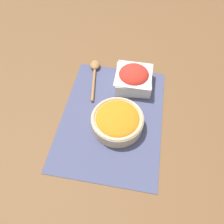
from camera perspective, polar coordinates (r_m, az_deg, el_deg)
ground_plane at (r=0.85m, az=0.00°, el=-1.28°), size 3.00×3.00×0.00m
placemat at (r=0.85m, az=0.00°, el=-1.21°), size 0.53×0.39×0.00m
carrot_bowl at (r=0.80m, az=1.42°, el=-2.19°), size 0.19×0.19×0.07m
tomato_bowl at (r=0.92m, az=5.64°, el=8.90°), size 0.16×0.16×0.09m
wooden_spoon at (r=1.00m, az=-4.57°, el=10.75°), size 0.23×0.06×0.02m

